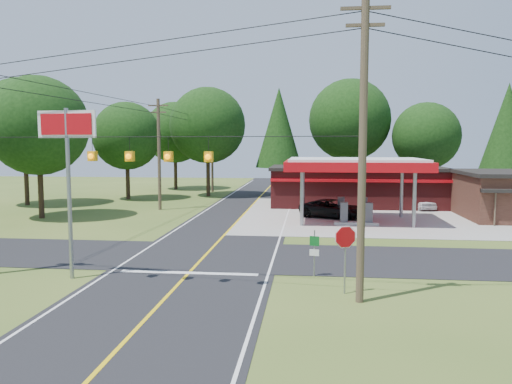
# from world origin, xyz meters

# --- Properties ---
(ground) EXTENTS (120.00, 120.00, 0.00)m
(ground) POSITION_xyz_m (0.00, 0.00, 0.00)
(ground) COLOR #3B561E
(ground) RESTS_ON ground
(main_highway) EXTENTS (8.00, 120.00, 0.02)m
(main_highway) POSITION_xyz_m (0.00, 0.00, 0.01)
(main_highway) COLOR black
(main_highway) RESTS_ON ground
(cross_road) EXTENTS (70.00, 7.00, 0.02)m
(cross_road) POSITION_xyz_m (0.00, 0.00, 0.01)
(cross_road) COLOR black
(cross_road) RESTS_ON ground
(lane_center_yellow) EXTENTS (0.15, 110.00, 0.00)m
(lane_center_yellow) POSITION_xyz_m (0.00, 0.00, 0.03)
(lane_center_yellow) COLOR yellow
(lane_center_yellow) RESTS_ON main_highway
(gas_canopy) EXTENTS (10.60, 7.40, 4.88)m
(gas_canopy) POSITION_xyz_m (9.00, 13.00, 4.27)
(gas_canopy) COLOR gray
(gas_canopy) RESTS_ON ground
(convenience_store) EXTENTS (16.40, 7.55, 3.80)m
(convenience_store) POSITION_xyz_m (10.00, 22.98, 1.92)
(convenience_store) COLOR maroon
(convenience_store) RESTS_ON ground
(utility_pole_near_right) EXTENTS (1.80, 0.30, 11.50)m
(utility_pole_near_right) POSITION_xyz_m (7.50, -7.00, 5.96)
(utility_pole_near_right) COLOR #473828
(utility_pole_near_right) RESTS_ON ground
(utility_pole_far_left) EXTENTS (1.80, 0.30, 10.00)m
(utility_pole_far_left) POSITION_xyz_m (-8.00, 18.00, 5.20)
(utility_pole_far_left) COLOR #473828
(utility_pole_far_left) RESTS_ON ground
(utility_pole_north) EXTENTS (0.30, 0.30, 9.50)m
(utility_pole_north) POSITION_xyz_m (-6.50, 35.00, 4.75)
(utility_pole_north) COLOR #473828
(utility_pole_north) RESTS_ON ground
(overhead_beacons) EXTENTS (17.04, 2.04, 1.03)m
(overhead_beacons) POSITION_xyz_m (-1.00, -6.00, 6.21)
(overhead_beacons) COLOR black
(overhead_beacons) RESTS_ON ground
(treeline_backdrop) EXTENTS (70.27, 51.59, 13.30)m
(treeline_backdrop) POSITION_xyz_m (0.82, 24.01, 7.49)
(treeline_backdrop) COLOR #332316
(treeline_backdrop) RESTS_ON ground
(suv_car) EXTENTS (7.21, 7.21, 1.49)m
(suv_car) POSITION_xyz_m (7.45, 14.50, 0.75)
(suv_car) COLOR black
(suv_car) RESTS_ON ground
(sedan_car) EXTENTS (4.89, 4.89, 1.41)m
(sedan_car) POSITION_xyz_m (15.67, 21.00, 0.71)
(sedan_car) COLOR white
(sedan_car) RESTS_ON ground
(big_stop_sign) EXTENTS (2.80, 0.44, 7.56)m
(big_stop_sign) POSITION_xyz_m (-5.00, -5.01, 5.70)
(big_stop_sign) COLOR gray
(big_stop_sign) RESTS_ON ground
(octagonal_stop_sign) EXTENTS (0.90, 0.40, 2.80)m
(octagonal_stop_sign) POSITION_xyz_m (7.00, -6.01, 2.11)
(octagonal_stop_sign) COLOR gray
(octagonal_stop_sign) RESTS_ON ground
(route_sign_post) EXTENTS (0.43, 0.14, 2.13)m
(route_sign_post) POSITION_xyz_m (5.80, -3.52, 1.27)
(route_sign_post) COLOR gray
(route_sign_post) RESTS_ON ground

